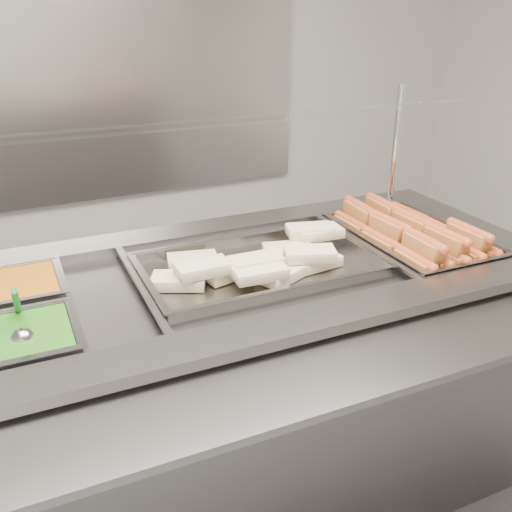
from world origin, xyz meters
name	(u,v)px	position (x,y,z in m)	size (l,w,h in m)	color
back_panel	(74,106)	(0.00, 2.45, 1.20)	(3.00, 0.04, 1.20)	#A9A39E
steam_counter	(242,391)	(0.11, 0.31, 0.49)	(2.10, 1.00, 0.99)	slate
tray_rail	(329,372)	(0.09, -0.25, 0.93)	(1.99, 0.49, 0.06)	gray
sneeze_guard	(211,129)	(0.12, 0.55, 1.39)	(1.82, 0.39, 0.48)	silver
pan_hotdogs	(410,245)	(0.80, 0.28, 0.94)	(0.40, 0.62, 0.11)	gray
pan_wraps	(259,270)	(0.18, 0.31, 0.96)	(0.76, 0.47, 0.08)	gray
pan_beans	(6,299)	(-0.59, 0.50, 0.94)	(0.34, 0.28, 0.11)	gray
pan_peas	(11,352)	(-0.60, 0.18, 0.94)	(0.34, 0.28, 0.11)	gray
hotdogs_in_buns	(411,233)	(0.79, 0.27, 0.99)	(0.35, 0.58, 0.13)	#9C4C20
tortilla_wraps	(264,259)	(0.20, 0.31, 0.99)	(0.75, 0.37, 0.08)	beige
serving_spoon	(22,332)	(-0.57, 0.17, 1.00)	(0.06, 0.19, 0.16)	#A4A4A8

